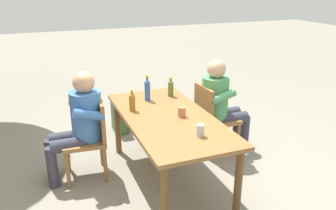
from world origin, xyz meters
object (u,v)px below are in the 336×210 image
(person_in_white_shirt, at_px, (220,102))
(bottle_amber, at_px, (132,102))
(dining_table, at_px, (168,124))
(bottle_blue, at_px, (147,89))
(person_in_plaid_shirt, at_px, (79,121))
(cup_terracotta, at_px, (182,112))
(bottle_olive, at_px, (171,88))
(chair_near_right, at_px, (212,116))
(backpack_by_near_side, at_px, (120,118))
(chair_far_right, at_px, (91,135))
(cup_steel, at_px, (200,130))

(person_in_white_shirt, distance_m, bottle_amber, 1.15)
(dining_table, relative_size, bottle_blue, 5.93)
(person_in_white_shirt, xyz_separation_m, bottle_blue, (0.13, 0.88, 0.22))
(bottle_blue, bearing_deg, dining_table, -175.39)
(person_in_plaid_shirt, relative_size, cup_terracotta, 11.75)
(person_in_white_shirt, bearing_deg, bottle_olive, 72.91)
(chair_near_right, bearing_deg, backpack_by_near_side, 41.67)
(chair_near_right, relative_size, bottle_amber, 3.71)
(bottle_olive, height_order, backpack_by_near_side, bottle_olive)
(person_in_white_shirt, relative_size, bottle_olive, 5.03)
(bottle_olive, bearing_deg, chair_near_right, -111.08)
(dining_table, height_order, chair_far_right, chair_far_right)
(dining_table, distance_m, bottle_olive, 0.66)
(cup_steel, bearing_deg, cup_terracotta, -3.53)
(dining_table, bearing_deg, person_in_white_shirt, -64.36)
(chair_far_right, height_order, bottle_amber, bottle_amber)
(bottle_blue, relative_size, bottle_amber, 1.28)
(person_in_white_shirt, distance_m, bottle_olive, 0.63)
(dining_table, height_order, bottle_amber, bottle_amber)
(dining_table, distance_m, person_in_plaid_shirt, 0.93)
(person_in_white_shirt, xyz_separation_m, bottle_amber, (-0.12, 1.13, 0.19))
(chair_near_right, bearing_deg, cup_steel, 146.05)
(person_in_plaid_shirt, relative_size, cup_steel, 10.83)
(dining_table, relative_size, person_in_white_shirt, 1.51)
(dining_table, relative_size, person_in_plaid_shirt, 1.51)
(person_in_plaid_shirt, bearing_deg, backpack_by_near_side, -32.71)
(dining_table, bearing_deg, cup_terracotta, -114.75)
(bottle_amber, relative_size, cup_terracotta, 2.34)
(person_in_white_shirt, height_order, bottle_olive, person_in_white_shirt)
(bottle_amber, distance_m, bottle_olive, 0.63)
(dining_table, relative_size, bottle_olive, 7.59)
(person_in_white_shirt, xyz_separation_m, backpack_by_near_side, (1.02, 1.02, -0.46))
(dining_table, xyz_separation_m, person_in_plaid_shirt, (0.40, 0.83, 0.00))
(backpack_by_near_side, bearing_deg, bottle_olive, -152.32)
(person_in_plaid_shirt, bearing_deg, cup_terracotta, -115.52)
(bottle_olive, xyz_separation_m, backpack_by_near_side, (0.84, 0.44, -0.64))
(dining_table, relative_size, chair_far_right, 2.05)
(person_in_plaid_shirt, bearing_deg, bottle_blue, -80.46)
(dining_table, bearing_deg, person_in_plaid_shirt, 64.36)
(bottle_amber, bearing_deg, bottle_olive, -61.52)
(chair_near_right, height_order, bottle_amber, bottle_amber)
(chair_far_right, relative_size, cup_steel, 8.00)
(chair_far_right, bearing_deg, person_in_white_shirt, -89.74)
(bottle_amber, relative_size, cup_steel, 2.16)
(bottle_olive, distance_m, backpack_by_near_side, 1.15)
(chair_far_right, distance_m, backpack_by_near_side, 1.19)
(cup_terracotta, bearing_deg, chair_far_right, 62.07)
(chair_near_right, distance_m, backpack_by_near_side, 1.39)
(backpack_by_near_side, bearing_deg, chair_far_right, 152.02)
(bottle_blue, xyz_separation_m, cup_steel, (-1.07, -0.14, -0.07))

